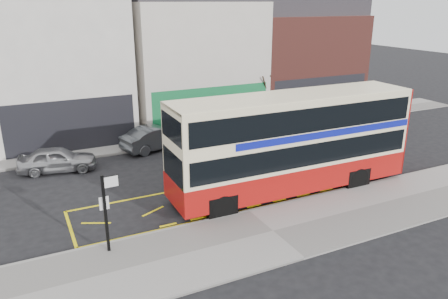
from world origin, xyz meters
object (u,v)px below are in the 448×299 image
bus_stop_post (107,206)px  car_grey (157,137)px  car_silver (57,159)px  street_tree_right (259,81)px  double_decker_bus (293,142)px  car_white (284,124)px

bus_stop_post → car_grey: 11.73m
car_silver → street_tree_right: 14.71m
street_tree_right → bus_stop_post: bearing=-137.0°
car_silver → car_grey: car_grey is taller
double_decker_bus → bus_stop_post: 9.08m
double_decker_bus → car_silver: (-9.66, 7.43, -1.76)m
double_decker_bus → car_white: size_ratio=2.39×
double_decker_bus → car_grey: size_ratio=2.63×
car_silver → car_white: 14.54m
double_decker_bus → car_white: bearing=59.2°
bus_stop_post → car_silver: bearing=91.9°
car_grey → street_tree_right: street_tree_right is taller
car_silver → car_grey: 6.01m
car_silver → car_white: size_ratio=0.81×
car_grey → street_tree_right: bearing=-92.1°
car_grey → street_tree_right: size_ratio=0.94×
street_tree_right → car_silver: bearing=-167.1°
car_grey → car_white: 8.69m
car_silver → street_tree_right: size_ratio=0.84×
street_tree_right → car_grey: bearing=-166.6°
bus_stop_post → street_tree_right: 18.32m
car_grey → car_white: size_ratio=0.91×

